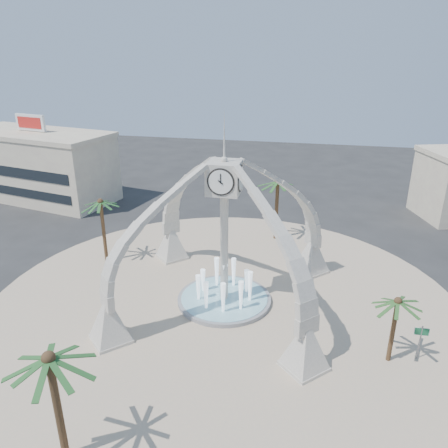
% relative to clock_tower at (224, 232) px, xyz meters
% --- Properties ---
extents(ground, '(140.00, 140.00, 0.00)m').
position_rel_clock_tower_xyz_m(ground, '(0.00, 0.00, -6.49)').
color(ground, '#282828').
rests_on(ground, ground).
extents(plaza, '(40.00, 40.00, 0.06)m').
position_rel_clock_tower_xyz_m(plaza, '(0.00, 0.00, -6.46)').
color(plaza, tan).
rests_on(plaza, ground).
extents(clock_tower, '(17.94, 17.94, 16.30)m').
position_rel_clock_tower_xyz_m(clock_tower, '(0.00, 0.00, 0.00)').
color(clock_tower, beige).
rests_on(clock_tower, ground).
extents(fountain, '(8.00, 8.00, 3.62)m').
position_rel_clock_tower_xyz_m(fountain, '(0.00, 0.00, -6.20)').
color(fountain, '#97979A').
rests_on(fountain, ground).
extents(building_nw, '(23.75, 13.73, 11.90)m').
position_rel_clock_tower_xyz_m(building_nw, '(-32.00, 22.00, -1.66)').
color(building_nw, beige).
rests_on(building_nw, ground).
extents(palm_east, '(4.01, 4.01, 5.44)m').
position_rel_clock_tower_xyz_m(palm_east, '(12.79, -5.02, -1.76)').
color(palm_east, brown).
rests_on(palm_east, ground).
extents(palm_west, '(4.42, 4.42, 7.15)m').
position_rel_clock_tower_xyz_m(palm_west, '(-13.38, 4.95, -0.15)').
color(palm_west, brown).
rests_on(palm_west, ground).
extents(palm_north, '(5.59, 5.59, 7.58)m').
position_rel_clock_tower_xyz_m(palm_north, '(2.85, 14.34, 0.18)').
color(palm_north, brown).
rests_on(palm_north, ground).
extents(palm_south, '(4.74, 4.74, 7.30)m').
position_rel_clock_tower_xyz_m(palm_south, '(-4.96, -16.82, -0.11)').
color(palm_south, brown).
rests_on(palm_south, ground).
extents(street_sign, '(1.00, 0.09, 2.72)m').
position_rel_clock_tower_xyz_m(street_sign, '(14.77, -4.42, -4.55)').
color(street_sign, slate).
rests_on(street_sign, ground).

